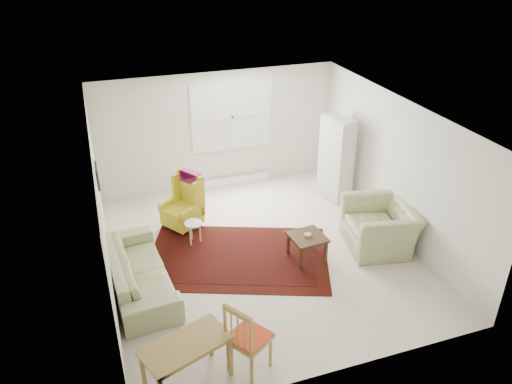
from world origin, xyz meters
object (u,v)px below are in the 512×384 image
object	(u,v)px
cabinet	(336,159)
stool	(194,233)
armchair	(380,222)
sofa	(138,264)
coffee_table	(307,247)
desk_chair	(249,336)
desk	(188,364)
wingback_chair	(181,202)

from	to	relation	value
cabinet	stool	bearing A→B (deg)	-179.94
armchair	stool	bearing A→B (deg)	-100.09
cabinet	armchair	bearing A→B (deg)	-105.70
sofa	coffee_table	bearing A→B (deg)	-96.99
armchair	desk_chair	xyz separation A→B (m)	(-3.01, -1.92, 0.06)
stool	cabinet	world-z (taller)	cabinet
cabinet	desk	xyz separation A→B (m)	(-3.87, -3.80, -0.54)
cabinet	wingback_chair	bearing A→B (deg)	169.38
wingback_chair	desk	xyz separation A→B (m)	(-0.66, -3.65, -0.20)
sofa	wingback_chair	distance (m)	1.85
armchair	wingback_chair	size ratio (longest dim) A/B	1.16
wingback_chair	cabinet	size ratio (longest dim) A/B	0.60
sofa	desk	world-z (taller)	sofa
stool	desk_chair	size ratio (longest dim) A/B	0.39
sofa	stool	bearing A→B (deg)	-52.56
coffee_table	desk_chair	bearing A→B (deg)	-130.30
cabinet	desk_chair	size ratio (longest dim) A/B	1.63
wingback_chair	coffee_table	world-z (taller)	wingback_chair
wingback_chair	stool	bearing A→B (deg)	-24.56
sofa	desk_chair	bearing A→B (deg)	-156.36
stool	desk_chair	distance (m)	3.07
stool	coffee_table	bearing A→B (deg)	-32.72
coffee_table	cabinet	xyz separation A→B (m)	(1.43, 1.83, 0.65)
armchair	stool	distance (m)	3.26
stool	cabinet	bearing A→B (deg)	13.38
desk_chair	coffee_table	bearing A→B (deg)	-73.10
sofa	cabinet	xyz separation A→B (m)	(4.20, 1.71, 0.44)
desk	desk_chair	xyz separation A→B (m)	(0.78, 0.01, 0.20)
wingback_chair	cabinet	distance (m)	3.23
cabinet	sofa	bearing A→B (deg)	-171.18
coffee_table	stool	distance (m)	2.01
wingback_chair	cabinet	xyz separation A→B (m)	(3.21, 0.15, 0.35)
coffee_table	desk	bearing A→B (deg)	-141.17
wingback_chair	desk_chair	bearing A→B (deg)	-31.23
wingback_chair	coffee_table	distance (m)	2.47
wingback_chair	sofa	bearing A→B (deg)	-65.56
desk	coffee_table	bearing A→B (deg)	38.83
armchair	wingback_chair	bearing A→B (deg)	-108.50
coffee_table	desk	distance (m)	3.14
coffee_table	sofa	bearing A→B (deg)	177.45
sofa	cabinet	world-z (taller)	cabinet
armchair	desk_chair	size ratio (longest dim) A/B	1.15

